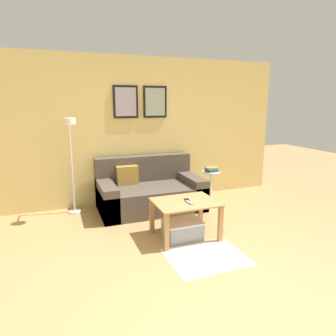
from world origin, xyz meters
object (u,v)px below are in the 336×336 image
(coffee_table, at_px, (185,208))
(side_table, at_px, (211,184))
(couch, at_px, (149,192))
(remote_control, at_px, (190,203))
(cell_phone, at_px, (187,200))
(storage_bin, at_px, (182,229))
(floor_lamp, at_px, (71,151))
(book_stack, at_px, (212,170))

(coffee_table, distance_m, side_table, 1.48)
(coffee_table, bearing_deg, couch, 95.18)
(coffee_table, height_order, remote_control, remote_control)
(cell_phone, bearing_deg, side_table, 59.46)
(cell_phone, bearing_deg, remote_control, -87.61)
(couch, distance_m, storage_bin, 1.28)
(remote_control, bearing_deg, floor_lamp, 126.72)
(couch, relative_size, floor_lamp, 1.10)
(side_table, xyz_separation_m, remote_control, (-0.97, -1.20, 0.16))
(couch, height_order, remote_control, couch)
(coffee_table, xyz_separation_m, book_stack, (0.99, 1.08, 0.22))
(storage_bin, height_order, side_table, side_table)
(floor_lamp, distance_m, side_table, 2.43)
(floor_lamp, relative_size, side_table, 2.67)
(couch, relative_size, remote_control, 11.39)
(storage_bin, bearing_deg, cell_phone, 30.35)
(storage_bin, distance_m, cell_phone, 0.39)
(side_table, bearing_deg, cell_phone, -131.47)
(coffee_table, xyz_separation_m, floor_lamp, (-1.33, 1.31, 0.65))
(storage_bin, height_order, book_stack, book_stack)
(storage_bin, relative_size, cell_phone, 3.56)
(couch, bearing_deg, coffee_table, -84.82)
(floor_lamp, distance_m, book_stack, 2.36)
(couch, distance_m, coffee_table, 1.25)
(book_stack, relative_size, remote_control, 1.48)
(cell_phone, bearing_deg, storage_bin, -138.72)
(side_table, bearing_deg, storage_bin, -132.64)
(coffee_table, xyz_separation_m, storage_bin, (-0.05, -0.03, -0.28))
(couch, distance_m, side_table, 1.11)
(couch, relative_size, book_stack, 7.69)
(storage_bin, relative_size, book_stack, 2.24)
(floor_lamp, height_order, book_stack, floor_lamp)
(floor_lamp, height_order, side_table, floor_lamp)
(book_stack, height_order, remote_control, book_stack)
(side_table, bearing_deg, remote_control, -129.10)
(book_stack, bearing_deg, remote_control, -129.44)
(cell_phone, bearing_deg, couch, 107.82)
(remote_control, relative_size, cell_phone, 1.07)
(couch, height_order, floor_lamp, floor_lamp)
(coffee_table, height_order, floor_lamp, floor_lamp)
(storage_bin, bearing_deg, book_stack, 46.98)
(coffee_table, relative_size, cell_phone, 5.88)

